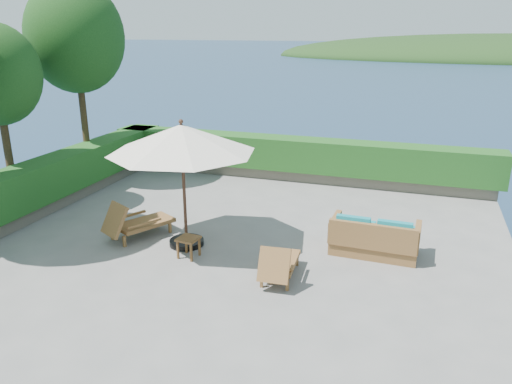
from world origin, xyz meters
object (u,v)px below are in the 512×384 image
(lounge_left, at_px, (135,222))
(wicker_loveseat, at_px, (374,239))
(side_table, at_px, (188,241))
(patio_umbrella, at_px, (182,140))
(lounge_right, at_px, (279,263))

(lounge_left, distance_m, wicker_loveseat, 5.41)
(lounge_left, height_order, side_table, lounge_left)
(patio_umbrella, height_order, side_table, patio_umbrella)
(lounge_right, bearing_deg, patio_umbrella, 155.69)
(patio_umbrella, distance_m, side_table, 2.15)
(patio_umbrella, relative_size, side_table, 7.99)
(patio_umbrella, relative_size, lounge_right, 2.57)
(patio_umbrella, height_order, wicker_loveseat, patio_umbrella)
(patio_umbrella, bearing_deg, lounge_left, -179.49)
(lounge_right, xyz_separation_m, wicker_loveseat, (1.63, 1.73, 0.01))
(patio_umbrella, height_order, lounge_left, patio_umbrella)
(patio_umbrella, xyz_separation_m, lounge_left, (-1.29, -0.01, -2.02))
(wicker_loveseat, bearing_deg, side_table, -157.58)
(patio_umbrella, relative_size, lounge_left, 2.16)
(lounge_left, bearing_deg, wicker_loveseat, 37.79)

